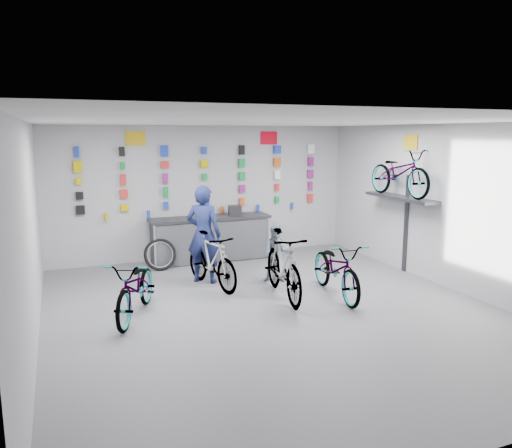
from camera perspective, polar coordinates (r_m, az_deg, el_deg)
name	(u,v)px	position (r m, az deg, el deg)	size (l,w,h in m)	color
floor	(275,311)	(8.15, 2.14, -9.94)	(8.00, 8.00, 0.00)	#56565B
ceiling	(276,121)	(7.65, 2.29, 11.64)	(8.00, 8.00, 0.00)	white
wall_back	(204,192)	(11.50, -5.95, 3.64)	(7.00, 7.00, 0.00)	#A9A9AB
wall_front	(473,296)	(4.52, 23.54, -7.54)	(7.00, 7.00, 0.00)	#A9A9AB
wall_left	(29,237)	(7.12, -24.49, -1.31)	(8.00, 8.00, 0.00)	#A9A9AB
wall_right	(451,207)	(9.71, 21.43, 1.77)	(8.00, 8.00, 0.00)	#A9A9AB
counter	(211,239)	(11.22, -5.21, -1.75)	(2.70, 0.66, 1.00)	black
merch_wall	(207,178)	(11.41, -5.62, 5.24)	(5.57, 0.08, 1.57)	black
wall_bracket	(401,202)	(10.51, 16.27, 2.47)	(0.39, 1.90, 2.00)	#333338
sign_left	(135,138)	(11.09, -13.62, 9.49)	(0.42, 0.02, 0.30)	gold
sign_right	(269,138)	(11.94, 1.48, 9.80)	(0.42, 0.02, 0.30)	red
sign_side	(411,142)	(10.52, 17.26, 8.91)	(0.02, 0.40, 0.30)	gold
bike_left	(136,288)	(7.98, -13.54, -7.07)	(0.63, 1.81, 0.95)	gray
bike_center	(283,265)	(8.62, 3.14, -4.73)	(0.55, 1.95, 1.17)	gray
bike_right	(337,268)	(8.85, 9.20, -5.02)	(0.67, 1.91, 1.00)	gray
bike_service	(212,260)	(9.26, -5.08, -4.15)	(0.49, 1.72, 1.03)	gray
bike_wall	(400,173)	(10.40, 16.09, 5.66)	(0.63, 1.80, 0.95)	gray
clerk	(204,234)	(9.52, -6.00, -1.17)	(0.68, 0.45, 1.87)	#161E4B
customer	(277,254)	(9.58, 2.41, -3.42)	(0.54, 0.42, 1.10)	#4F5C6B
spare_wheel	(160,255)	(10.63, -10.91, -3.46)	(0.69, 0.27, 0.67)	black
register	(235,210)	(11.30, -2.45, 1.57)	(0.28, 0.30, 0.22)	black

